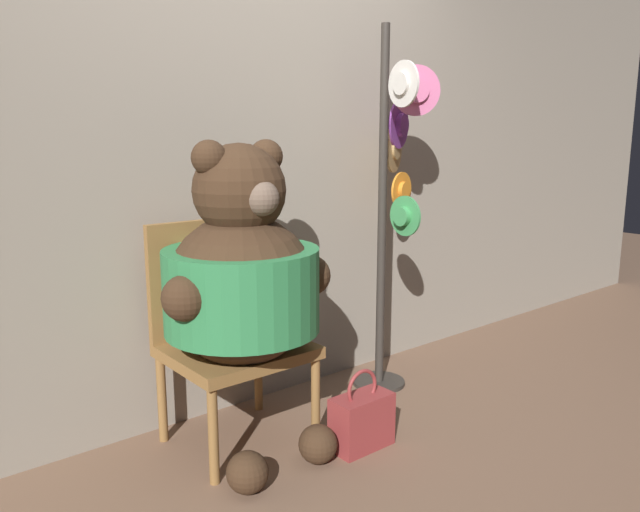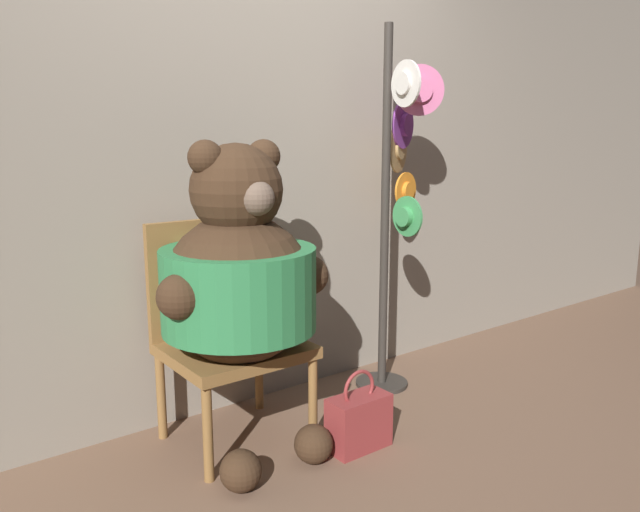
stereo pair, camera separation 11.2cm
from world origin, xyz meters
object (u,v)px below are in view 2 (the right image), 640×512
object	(u,v)px
hat_display_rack	(398,190)
handbag_on_ground	(359,421)
teddy_bear	(240,279)
chair	(224,325)

from	to	relation	value
hat_display_rack	handbag_on_ground	size ratio (longest dim) A/B	5.25
teddy_bear	hat_display_rack	size ratio (longest dim) A/B	0.71
teddy_bear	hat_display_rack	bearing A→B (deg)	7.78
teddy_bear	handbag_on_ground	size ratio (longest dim) A/B	3.70
hat_display_rack	teddy_bear	bearing A→B (deg)	-172.22
hat_display_rack	handbag_on_ground	world-z (taller)	hat_display_rack
chair	hat_display_rack	world-z (taller)	hat_display_rack
teddy_bear	handbag_on_ground	distance (m)	0.80
hat_display_rack	chair	bearing A→B (deg)	177.98
chair	handbag_on_ground	bearing A→B (deg)	-50.74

